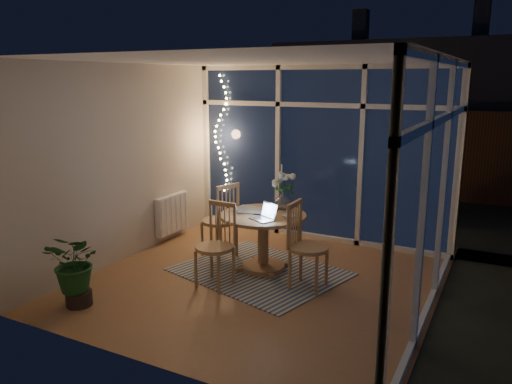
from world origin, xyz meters
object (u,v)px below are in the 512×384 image
chair_front (214,246)px  laptop (262,211)px  potted_plant (77,272)px  flower_vase (283,201)px  chair_left (219,219)px  chair_right (309,246)px  dining_table (263,242)px

chair_front → laptop: bearing=54.7°
chair_front → potted_plant: 1.53m
chair_front → flower_vase: 1.18m
chair_left → laptop: 1.00m
chair_right → laptop: size_ratio=3.60×
chair_right → potted_plant: (-2.03, -1.57, -0.14)m
laptop → potted_plant: laptop is taller
chair_right → flower_vase: size_ratio=4.95×
laptop → flower_vase: laptop is taller
flower_vase → chair_front: bearing=-109.9°
dining_table → flower_vase: flower_vase is taller
potted_plant → dining_table: bearing=54.7°
dining_table → laptop: size_ratio=3.76×
potted_plant → chair_front: bearing=47.2°
chair_front → chair_left: bearing=120.8°
dining_table → laptop: 0.54m
chair_front → laptop: 0.71m
chair_left → chair_front: 1.02m
chair_left → flower_vase: (0.87, 0.17, 0.31)m
chair_left → chair_front: chair_left is taller
flower_vase → laptop: bearing=-90.9°
dining_table → flower_vase: (0.12, 0.34, 0.48)m
dining_table → chair_right: chair_right is taller
chair_left → potted_plant: chair_left is taller
chair_right → dining_table: bearing=70.0°
chair_front → chair_right: bearing=26.7°
flower_vase → potted_plant: bearing=-123.1°
flower_vase → chair_left: bearing=-168.9°
laptop → flower_vase: (0.01, 0.57, -0.00)m
potted_plant → flower_vase: bearing=56.9°
laptop → potted_plant: size_ratio=0.38×
chair_right → potted_plant: chair_right is taller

